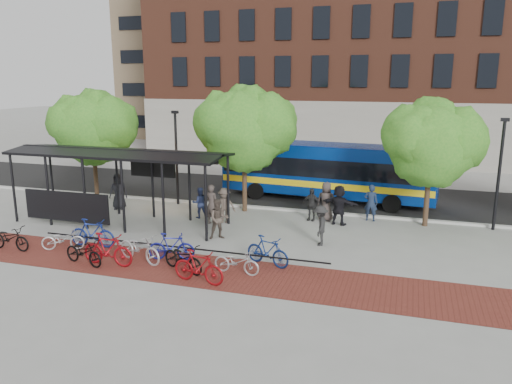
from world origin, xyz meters
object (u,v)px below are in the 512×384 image
(tree_a, at_px, (94,125))
(pedestrian_6, at_px, (326,201))
(pedestrian_2, at_px, (200,203))
(bike_3, at_px, (92,233))
(pedestrian_1, at_px, (212,204))
(bike_0, at_px, (10,238))
(bike_10, at_px, (237,262))
(pedestrian_5, at_px, (339,205))
(lamp_post_right, at_px, (499,171))
(bike_2, at_px, (63,239))
(bike_9, at_px, (199,267))
(pedestrian_8, at_px, (219,219))
(bike_7, at_px, (171,247))
(bike_11, at_px, (268,251))
(pedestrian_3, at_px, (224,205))
(pedestrian_7, at_px, (371,203))
(bike_6, at_px, (140,248))
(lamp_post_left, at_px, (176,155))
(bus, at_px, (327,169))
(bike_4, at_px, (84,252))
(tree_b, at_px, (246,126))
(tree_c, at_px, (433,140))
(bike_5, at_px, (108,249))
(pedestrian_9, at_px, (320,225))
(bike_8, at_px, (183,258))
(pedestrian_4, at_px, (311,204))

(tree_a, relative_size, pedestrian_6, 3.20)
(pedestrian_2, bearing_deg, tree_a, -46.06)
(bike_3, distance_m, pedestrian_6, 10.90)
(pedestrian_1, bearing_deg, bike_0, 54.58)
(bike_10, relative_size, pedestrian_5, 0.90)
(lamp_post_right, distance_m, bike_2, 19.15)
(bike_9, height_order, pedestrian_1, pedestrian_1)
(tree_a, xyz_separation_m, pedestrian_8, (9.30, -4.75, -3.36))
(bike_7, height_order, bike_11, bike_11)
(bike_3, xyz_separation_m, pedestrian_3, (3.95, 4.93, 0.26))
(pedestrian_2, relative_size, pedestrian_7, 0.86)
(bike_6, bearing_deg, bike_7, -43.90)
(tree_a, bearing_deg, lamp_post_left, 2.92)
(bus, bearing_deg, bike_4, -113.65)
(bike_11, xyz_separation_m, pedestrian_2, (-5.01, 5.22, 0.21))
(tree_b, distance_m, pedestrian_6, 5.54)
(bus, bearing_deg, bike_11, -86.89)
(bike_10, bearing_deg, pedestrian_8, 34.60)
(bike_7, relative_size, pedestrian_5, 0.94)
(bike_0, relative_size, bike_2, 1.13)
(bus, xyz_separation_m, pedestrian_3, (-3.97, -5.88, -0.99))
(bike_4, xyz_separation_m, pedestrian_5, (8.37, 8.07, 0.46))
(pedestrian_1, bearing_deg, lamp_post_left, -30.43)
(lamp_post_left, distance_m, pedestrian_7, 10.61)
(bike_6, bearing_deg, tree_b, 7.80)
(tree_c, xyz_separation_m, bike_9, (-7.60, -9.42, -3.47))
(bike_7, height_order, pedestrian_3, pedestrian_3)
(bike_3, xyz_separation_m, bike_5, (1.80, -1.62, 0.02))
(bike_2, bearing_deg, pedestrian_9, -93.11)
(bike_3, bearing_deg, bike_8, -109.69)
(bike_0, bearing_deg, bike_7, -79.66)
(bike_8, bearing_deg, pedestrian_4, 1.49)
(bike_3, xyz_separation_m, bike_9, (5.69, -2.12, -0.02))
(lamp_post_left, xyz_separation_m, bike_4, (0.68, -9.38, -2.25))
(bike_7, bearing_deg, bike_10, -115.94)
(tree_c, xyz_separation_m, pedestrian_2, (-10.82, -1.93, -3.28))
(pedestrian_3, xyz_separation_m, pedestrian_4, (3.92, 1.62, -0.05))
(bike_9, bearing_deg, pedestrian_7, -19.36)
(bike_5, xyz_separation_m, bike_9, (3.89, -0.50, -0.04))
(pedestrian_3, relative_size, pedestrian_4, 1.07)
(tree_c, bearing_deg, tree_a, 180.00)
(pedestrian_6, bearing_deg, bus, -79.64)
(tree_a, relative_size, bike_6, 2.86)
(tree_b, relative_size, bike_11, 3.43)
(pedestrian_6, bearing_deg, pedestrian_2, 13.89)
(bike_5, relative_size, pedestrian_1, 1.07)
(bike_7, xyz_separation_m, bike_8, (0.92, -0.89, -0.03))
(bike_0, height_order, bike_3, bike_3)
(pedestrian_6, bearing_deg, pedestrian_1, 24.62)
(lamp_post_left, xyz_separation_m, bike_3, (-0.21, -7.54, -2.15))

